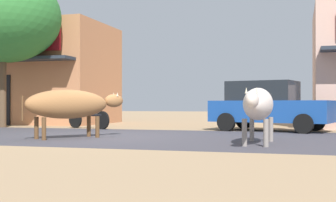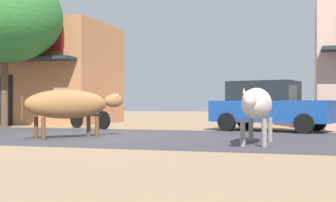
{
  "view_description": "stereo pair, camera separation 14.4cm",
  "coord_description": "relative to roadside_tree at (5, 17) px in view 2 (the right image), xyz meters",
  "views": [
    {
      "loc": [
        5.18,
        -11.69,
        0.9
      ],
      "look_at": [
        1.45,
        1.17,
        0.98
      ],
      "focal_mm": 49.05,
      "sensor_mm": 36.0,
      "label": 1
    },
    {
      "loc": [
        5.32,
        -11.65,
        0.9
      ],
      "look_at": [
        1.45,
        1.17,
        0.98
      ],
      "focal_mm": 49.05,
      "sensor_mm": 36.0,
      "label": 2
    }
  ],
  "objects": [
    {
      "name": "ground",
      "position": [
        5.72,
        -3.29,
        -4.21
      ],
      "size": [
        80.0,
        80.0,
        0.0
      ],
      "primitive_type": "plane",
      "color": "tan"
    },
    {
      "name": "roadside_tree",
      "position": [
        0.0,
        0.0,
        0.0
      ],
      "size": [
        4.39,
        4.39,
        5.97
      ],
      "color": "brown",
      "rests_on": "ground"
    },
    {
      "name": "parked_motorcycle",
      "position": [
        3.58,
        0.05,
        -3.74
      ],
      "size": [
        1.94,
        0.85,
        1.07
      ],
      "color": "black",
      "rests_on": "ground"
    },
    {
      "name": "storefront_left_cafe",
      "position": [
        -1.74,
        3.75,
        -1.96
      ],
      "size": [
        8.39,
        5.37,
        4.49
      ],
      "color": "#BD794F",
      "rests_on": "ground"
    },
    {
      "name": "cow_far_dark",
      "position": [
        9.99,
        -4.65,
        -3.33
      ],
      "size": [
        0.66,
        2.74,
        1.25
      ],
      "color": "silver",
      "rests_on": "ground"
    },
    {
      "name": "cow_near_brown",
      "position": [
        5.13,
        -4.25,
        -3.33
      ],
      "size": [
        2.06,
        2.54,
        1.26
      ],
      "color": "#9F693C",
      "rests_on": "ground"
    },
    {
      "name": "asphalt_road",
      "position": [
        5.72,
        -3.29,
        -4.21
      ],
      "size": [
        72.0,
        6.52,
        0.0
      ],
      "primitive_type": "cube",
      "color": "#424047",
      "rests_on": "ground"
    },
    {
      "name": "parked_hatchback_car",
      "position": [
        9.88,
        0.45,
        -3.37
      ],
      "size": [
        4.13,
        2.52,
        1.64
      ],
      "color": "#1B4899",
      "rests_on": "ground"
    }
  ]
}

